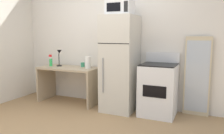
% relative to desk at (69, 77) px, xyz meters
% --- Properties ---
extents(ground_plane, '(12.00, 12.00, 0.00)m').
position_rel_desk_xyz_m(ground_plane, '(0.91, -1.33, -0.53)').
color(ground_plane, '#9E7A51').
extents(wall_back_white, '(5.00, 0.10, 2.60)m').
position_rel_desk_xyz_m(wall_back_white, '(0.91, 0.37, 0.77)').
color(wall_back_white, silver).
rests_on(wall_back_white, ground).
extents(desk, '(1.27, 0.60, 0.75)m').
position_rel_desk_xyz_m(desk, '(0.00, 0.00, 0.00)').
color(desk, tan).
rests_on(desk, ground).
extents(desk_lamp, '(0.14, 0.12, 0.35)m').
position_rel_desk_xyz_m(desk_lamp, '(-0.27, 0.04, 0.46)').
color(desk_lamp, black).
rests_on(desk_lamp, desk).
extents(paper_towel_roll, '(0.11, 0.11, 0.24)m').
position_rel_desk_xyz_m(paper_towel_roll, '(0.45, 0.02, 0.34)').
color(paper_towel_roll, white).
rests_on(paper_towel_roll, desk).
extents(spray_bottle, '(0.06, 0.06, 0.25)m').
position_rel_desk_xyz_m(spray_bottle, '(-0.46, -0.02, 0.32)').
color(spray_bottle, green).
rests_on(spray_bottle, desk).
extents(coffee_mug, '(0.08, 0.08, 0.09)m').
position_rel_desk_xyz_m(coffee_mug, '(0.24, 0.16, 0.27)').
color(coffee_mug, '#338C66').
rests_on(coffee_mug, desk).
extents(refrigerator, '(0.60, 0.67, 1.77)m').
position_rel_desk_xyz_m(refrigerator, '(1.17, -0.02, 0.36)').
color(refrigerator, beige).
rests_on(refrigerator, ground).
extents(microwave, '(0.46, 0.35, 0.26)m').
position_rel_desk_xyz_m(microwave, '(1.17, -0.05, 1.37)').
color(microwave, silver).
rests_on(microwave, refrigerator).
extents(oven_range, '(0.62, 0.61, 1.10)m').
position_rel_desk_xyz_m(oven_range, '(1.90, 0.00, -0.07)').
color(oven_range, white).
rests_on(oven_range, ground).
extents(leaning_mirror, '(0.44, 0.03, 1.40)m').
position_rel_desk_xyz_m(leaning_mirror, '(2.51, 0.26, 0.17)').
color(leaning_mirror, '#C6B793').
rests_on(leaning_mirror, ground).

